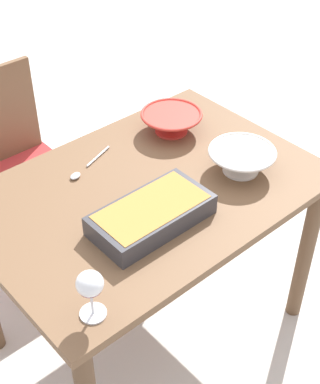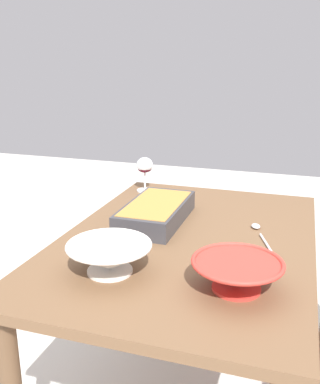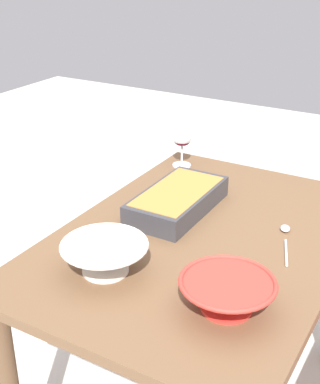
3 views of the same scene
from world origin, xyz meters
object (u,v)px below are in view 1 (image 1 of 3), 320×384
(small_bowl, at_px, (171,121))
(serving_spoon, at_px, (83,169))
(dining_table, at_px, (147,214))
(wine_glass, at_px, (90,287))
(mixing_bowl, at_px, (242,159))
(chair, at_px, (18,164))
(casserole_dish, at_px, (151,214))

(small_bowl, height_order, serving_spoon, small_bowl)
(dining_table, height_order, serving_spoon, serving_spoon)
(dining_table, relative_size, wine_glass, 7.61)
(wine_glass, bearing_deg, mixing_bowl, -167.24)
(mixing_bowl, bearing_deg, dining_table, -24.72)
(chair, xyz_separation_m, small_bowl, (-0.40, 0.57, 0.32))
(dining_table, height_order, casserole_dish, casserole_dish)
(serving_spoon, bearing_deg, small_bowl, 177.82)
(chair, distance_m, wine_glass, 1.21)
(casserole_dish, bearing_deg, mixing_bowl, -179.44)
(casserole_dish, bearing_deg, small_bowl, -138.84)
(casserole_dish, height_order, mixing_bowl, mixing_bowl)
(chair, height_order, casserole_dish, chair)
(serving_spoon, bearing_deg, wine_glass, 57.12)
(chair, xyz_separation_m, serving_spoon, (0.01, 0.55, 0.28))
(mixing_bowl, bearing_deg, serving_spoon, -41.11)
(wine_glass, distance_m, small_bowl, 0.93)
(casserole_dish, bearing_deg, dining_table, -125.73)
(casserole_dish, bearing_deg, serving_spoon, -89.80)
(mixing_bowl, xyz_separation_m, small_bowl, (0.01, -0.35, -0.00))
(wine_glass, relative_size, casserole_dish, 0.40)
(wine_glass, bearing_deg, casserole_dish, -154.13)
(chair, distance_m, casserole_dish, 0.98)
(dining_table, distance_m, wine_glass, 0.61)
(dining_table, height_order, mixing_bowl, mixing_bowl)
(chair, relative_size, wine_glass, 5.78)
(casserole_dish, relative_size, small_bowl, 1.62)
(wine_glass, bearing_deg, small_bowl, -145.25)
(chair, bearing_deg, serving_spoon, 89.35)
(dining_table, height_order, small_bowl, small_bowl)
(casserole_dish, xyz_separation_m, small_bowl, (-0.41, -0.36, 0.01))
(dining_table, distance_m, chair, 0.80)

